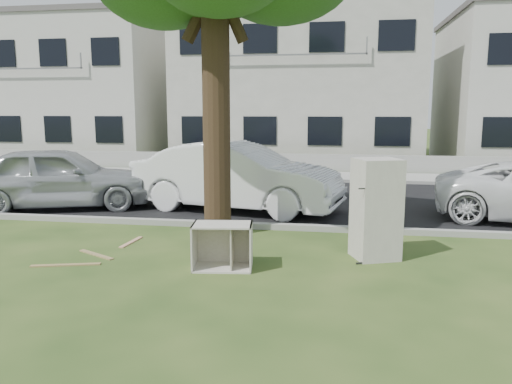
% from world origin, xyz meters
% --- Properties ---
extents(ground, '(120.00, 120.00, 0.00)m').
position_xyz_m(ground, '(0.00, 0.00, 0.00)').
color(ground, '#264017').
extents(road, '(120.00, 7.00, 0.01)m').
position_xyz_m(road, '(0.00, 6.00, 0.01)').
color(road, black).
rests_on(road, ground).
extents(kerb_near, '(120.00, 0.18, 0.12)m').
position_xyz_m(kerb_near, '(0.00, 2.45, 0.00)').
color(kerb_near, gray).
rests_on(kerb_near, ground).
extents(kerb_far, '(120.00, 0.18, 0.12)m').
position_xyz_m(kerb_far, '(0.00, 9.55, 0.00)').
color(kerb_far, gray).
rests_on(kerb_far, ground).
extents(sidewalk, '(120.00, 2.80, 0.01)m').
position_xyz_m(sidewalk, '(0.00, 11.00, 0.01)').
color(sidewalk, gray).
rests_on(sidewalk, ground).
extents(low_wall, '(120.00, 0.15, 0.70)m').
position_xyz_m(low_wall, '(0.00, 12.60, 0.35)').
color(low_wall, gray).
rests_on(low_wall, ground).
extents(townhouse_left, '(10.20, 8.16, 7.04)m').
position_xyz_m(townhouse_left, '(-12.00, 17.50, 3.52)').
color(townhouse_left, beige).
rests_on(townhouse_left, ground).
extents(townhouse_center, '(11.22, 8.16, 7.44)m').
position_xyz_m(townhouse_center, '(0.00, 17.50, 3.72)').
color(townhouse_center, beige).
rests_on(townhouse_center, ground).
extents(fridge, '(0.88, 0.85, 1.69)m').
position_xyz_m(fridge, '(2.60, 0.71, 0.84)').
color(fridge, white).
rests_on(fridge, ground).
extents(cabinet, '(0.99, 0.69, 0.72)m').
position_xyz_m(cabinet, '(0.18, -0.27, 0.36)').
color(cabinet, beige).
rests_on(cabinet, ground).
extents(plank_a, '(1.08, 0.38, 0.02)m').
position_xyz_m(plank_a, '(-2.35, -0.56, 0.01)').
color(plank_a, olive).
rests_on(plank_a, ground).
extents(plank_b, '(0.82, 0.51, 0.02)m').
position_xyz_m(plank_b, '(-2.14, 0.06, 0.01)').
color(plank_b, '#947C4D').
rests_on(plank_b, ground).
extents(plank_c, '(0.15, 0.79, 0.02)m').
position_xyz_m(plank_c, '(-1.88, 0.94, 0.01)').
color(plank_c, tan).
rests_on(plank_c, ground).
extents(car_center, '(5.42, 2.82, 1.70)m').
position_xyz_m(car_center, '(-0.51, 4.30, 0.85)').
color(car_center, white).
rests_on(car_center, ground).
extents(car_left, '(5.03, 3.33, 1.59)m').
position_xyz_m(car_left, '(-5.03, 3.84, 0.80)').
color(car_left, '#A2A5A9').
rests_on(car_left, ground).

